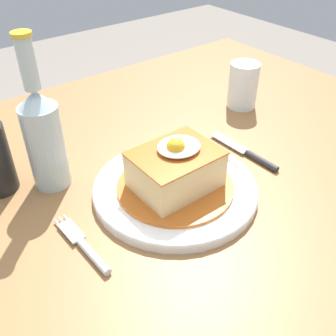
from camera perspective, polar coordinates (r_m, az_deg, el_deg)
dining_table at (r=0.78m, az=-3.35°, el=-6.67°), size 1.34×0.91×0.72m
main_plate at (r=0.67m, az=1.06°, el=-2.93°), size 0.28×0.28×0.02m
sandwich_meal at (r=0.65m, az=1.11°, el=-0.43°), size 0.20×0.20×0.10m
fork at (r=0.59m, az=-11.88°, el=-11.36°), size 0.02×0.14×0.01m
knife at (r=0.77m, az=12.17°, el=1.83°), size 0.02×0.17×0.01m
beer_bottle_clear at (r=0.67m, az=-17.77°, el=4.69°), size 0.06×0.06×0.27m
drinking_glass at (r=0.94m, az=10.87°, el=11.38°), size 0.07×0.07×0.10m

